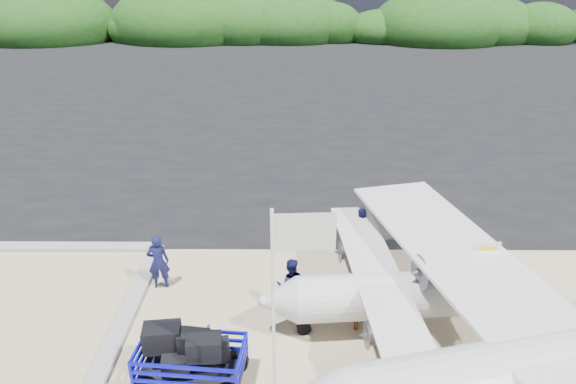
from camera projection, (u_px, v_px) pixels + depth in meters
name	position (u px, v px, depth m)	size (l,w,h in m)	color
ground	(283.00, 348.00, 13.47)	(160.00, 160.00, 0.00)	beige
asphalt_apron	(289.00, 86.00, 40.74)	(90.00, 50.00, 0.04)	#B2B2B2
vegetation_band	(290.00, 40.00, 63.46)	(124.00, 8.00, 4.40)	#B2B2B2
baggage_cart	(194.00, 383.00, 12.35)	(2.71, 1.55, 1.35)	#0D0FCF
signboard	(383.00, 328.00, 14.21)	(1.72, 0.16, 1.42)	#5C311A
crew_a	(158.00, 262.00, 15.63)	(0.66, 0.43, 1.80)	#121545
crew_b	(291.00, 285.00, 14.62)	(0.82, 0.64, 1.68)	#121545
crew_c	(361.00, 235.00, 16.96)	(1.14, 0.47, 1.95)	#121545
aircraft_large	(501.00, 119.00, 32.59)	(16.01, 16.01, 4.80)	#B2B2B2
aircraft_small	(190.00, 83.00, 42.03)	(6.99, 6.99, 2.52)	#B2B2B2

